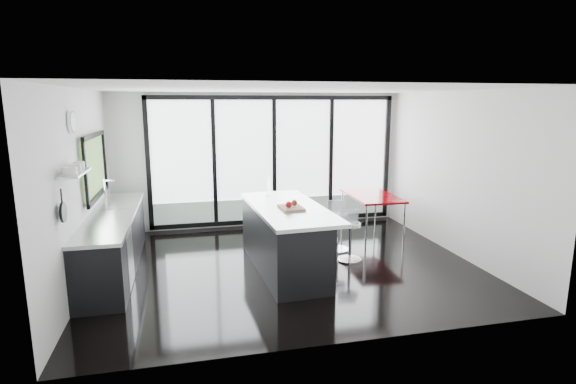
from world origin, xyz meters
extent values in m
cube|color=black|center=(0.00, 0.00, 0.00)|extent=(6.00, 5.00, 0.00)
cube|color=white|center=(0.00, 0.00, 2.80)|extent=(6.00, 5.00, 0.00)
cube|color=silver|center=(0.00, 2.50, 1.40)|extent=(6.00, 0.00, 2.80)
cube|color=white|center=(0.30, 2.47, 1.40)|extent=(5.00, 0.02, 2.50)
cube|color=gray|center=(0.30, 2.43, 0.37)|extent=(5.00, 0.02, 0.44)
cube|color=black|center=(-0.95, 2.43, 1.40)|extent=(0.08, 0.04, 2.50)
cube|color=black|center=(0.30, 2.43, 1.40)|extent=(0.08, 0.04, 2.50)
cube|color=black|center=(1.55, 2.43, 1.40)|extent=(0.08, 0.04, 2.50)
cube|color=silver|center=(0.00, -2.50, 1.40)|extent=(6.00, 0.00, 2.80)
cube|color=silver|center=(-3.00, 0.00, 1.40)|extent=(0.00, 5.00, 2.80)
cube|color=#5D8745|center=(-2.97, 0.90, 1.60)|extent=(0.02, 1.60, 0.90)
cube|color=#AAADAF|center=(-2.87, -0.85, 1.75)|extent=(0.25, 0.80, 0.03)
cylinder|color=white|center=(-2.97, -0.30, 2.35)|extent=(0.04, 0.30, 0.30)
cylinder|color=black|center=(-2.94, -1.25, 1.35)|extent=(0.03, 0.24, 0.24)
cube|color=silver|center=(3.00, 0.00, 1.40)|extent=(0.00, 5.00, 2.80)
cube|color=black|center=(-2.67, 0.40, 0.43)|extent=(0.65, 3.20, 0.87)
cube|color=#AAADAF|center=(-2.67, 0.40, 0.90)|extent=(0.69, 3.24, 0.05)
cube|color=#AAADAF|center=(-2.67, 0.90, 0.90)|extent=(0.45, 0.48, 0.06)
cylinder|color=silver|center=(-2.82, 0.90, 1.14)|extent=(0.02, 0.02, 0.44)
cube|color=#AAADAF|center=(-2.36, -0.35, 0.42)|extent=(0.03, 0.60, 0.80)
cube|color=black|center=(-0.09, -0.14, 0.48)|extent=(0.96, 2.46, 0.96)
cube|color=#AAADAF|center=(0.00, -0.14, 0.98)|extent=(1.18, 2.54, 0.05)
cube|color=#A37A58|center=(0.01, -0.30, 1.03)|extent=(0.35, 0.46, 0.03)
sphere|color=maroon|center=(-0.04, -0.36, 1.09)|extent=(0.10, 0.10, 0.10)
sphere|color=maroon|center=(0.07, -0.24, 1.09)|extent=(0.10, 0.10, 0.09)
cylinder|color=silver|center=(-0.15, 0.68, 1.17)|extent=(0.08, 0.08, 0.31)
cylinder|color=silver|center=(1.08, -0.03, 0.32)|extent=(0.47, 0.47, 0.65)
cylinder|color=silver|center=(1.05, 0.52, 0.34)|extent=(0.50, 0.50, 0.68)
cube|color=#760005|center=(2.05, 1.34, 0.40)|extent=(0.90, 1.52, 0.80)
camera|label=1|loc=(-1.54, -6.76, 2.61)|focal=28.00mm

